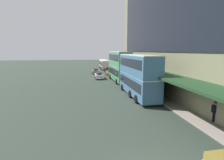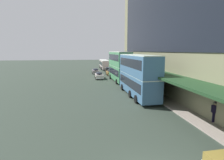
{
  "view_description": "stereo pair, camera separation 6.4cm",
  "coord_description": "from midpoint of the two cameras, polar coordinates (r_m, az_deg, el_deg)",
  "views": [
    {
      "loc": [
        -3.32,
        -7.06,
        6.36
      ],
      "look_at": [
        1.12,
        19.37,
        1.87
      ],
      "focal_mm": 28.0,
      "sensor_mm": 36.0,
      "label": 1
    },
    {
      "loc": [
        -3.26,
        -7.07,
        6.36
      ],
      "look_at": [
        1.12,
        19.37,
        1.87
      ],
      "focal_mm": 28.0,
      "sensor_mm": 36.0,
      "label": 2
    }
  ],
  "objects": [
    {
      "name": "fire_hydrant",
      "position": [
        27.39,
        11.59,
        -3.06
      ],
      "size": [
        0.2,
        0.4,
        0.7
      ],
      "color": "red",
      "rests_on": "sidewalk_kerb"
    },
    {
      "name": "sedan_oncoming_front",
      "position": [
        40.3,
        -4.19,
        1.56
      ],
      "size": [
        1.82,
        4.45,
        1.65
      ],
      "color": "beige",
      "rests_on": "ground"
    },
    {
      "name": "sedan_far_back",
      "position": [
        49.35,
        -5.34,
        2.96
      ],
      "size": [
        1.91,
        4.36,
        1.55
      ],
      "color": "gray",
      "rests_on": "ground"
    },
    {
      "name": "transit_bus_kerbside_front",
      "position": [
        62.38,
        -2.5,
        5.31
      ],
      "size": [
        2.87,
        11.53,
        3.15
      ],
      "color": "beige",
      "rests_on": "ground"
    },
    {
      "name": "transit_bus_kerbside_far",
      "position": [
        36.7,
        2.48,
        4.79
      ],
      "size": [
        3.11,
        10.33,
        6.21
      ],
      "color": "#4A945F",
      "rests_on": "ground"
    },
    {
      "name": "sedan_second_near",
      "position": [
        53.63,
        -1.28,
        3.49
      ],
      "size": [
        1.94,
        4.51,
        1.49
      ],
      "color": "black",
      "rests_on": "ground"
    },
    {
      "name": "pedestrian_at_kerb",
      "position": [
        17.91,
        30.59,
        -8.67
      ],
      "size": [
        0.6,
        0.35,
        1.86
      ],
      "color": "black",
      "rests_on": "sidewalk_kerb"
    },
    {
      "name": "transit_bus_kerbside_rear",
      "position": [
        24.84,
        8.35,
        1.97
      ],
      "size": [
        2.85,
        11.32,
        5.83
      ],
      "color": "teal",
      "rests_on": "ground"
    },
    {
      "name": "sedan_lead_near",
      "position": [
        46.04,
        -0.64,
        2.54
      ],
      "size": [
        1.79,
        4.48,
        1.58
      ],
      "color": "#A1763A",
      "rests_on": "ground"
    }
  ]
}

